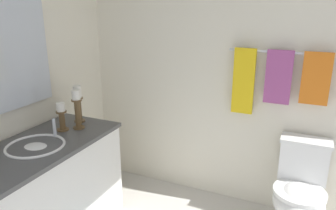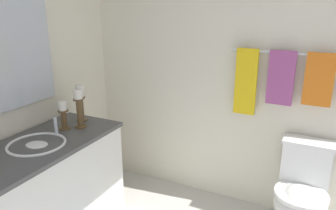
{
  "view_description": "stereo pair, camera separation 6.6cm",
  "coord_description": "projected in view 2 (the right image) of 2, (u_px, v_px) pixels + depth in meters",
  "views": [
    {
      "loc": [
        0.65,
        -1.47,
        1.76
      ],
      "look_at": [
        -0.22,
        0.45,
        1.09
      ],
      "focal_mm": 34.38,
      "sensor_mm": 36.0,
      "label": 1
    },
    {
      "loc": [
        0.71,
        -1.44,
        1.76
      ],
      "look_at": [
        -0.22,
        0.45,
        1.09
      ],
      "focal_mm": 34.38,
      "sensor_mm": 36.0,
      "label": 2
    }
  ],
  "objects": [
    {
      "name": "towel_center",
      "position": [
        281.0,
        78.0,
        2.5
      ],
      "size": [
        0.2,
        0.03,
        0.43
      ],
      "primitive_type": "cube",
      "color": "#A54C8C",
      "rests_on": "towel_bar"
    },
    {
      "name": "vanity_cabinet",
      "position": [
        44.0,
        196.0,
        2.36
      ],
      "size": [
        0.58,
        1.28,
        0.82
      ],
      "color": "white",
      "rests_on": "ground"
    },
    {
      "name": "toilet",
      "position": [
        301.0,
        194.0,
        2.47
      ],
      "size": [
        0.39,
        0.54,
        0.75
      ],
      "color": "white",
      "rests_on": "ground"
    },
    {
      "name": "sink_basin",
      "position": [
        38.0,
        149.0,
        2.25
      ],
      "size": [
        0.4,
        0.4,
        0.24
      ],
      "color": "white",
      "rests_on": "vanity_cabinet"
    },
    {
      "name": "candle_holder_mid",
      "position": [
        64.0,
        115.0,
        2.48
      ],
      "size": [
        0.09,
        0.09,
        0.22
      ],
      "color": "brown",
      "rests_on": "vanity_cabinet"
    },
    {
      "name": "towel_bar",
      "position": [
        284.0,
        53.0,
        2.45
      ],
      "size": [
        0.81,
        0.02,
        0.02
      ],
      "primitive_type": "cylinder",
      "rotation": [
        0.0,
        1.57,
        0.0
      ],
      "color": "silver"
    },
    {
      "name": "wall_back",
      "position": [
        231.0,
        69.0,
        2.74
      ],
      "size": [
        2.68,
        0.04,
        2.45
      ],
      "primitive_type": "cube",
      "color": "silver",
      "rests_on": "ground"
    },
    {
      "name": "towel_near_vanity",
      "position": [
        246.0,
        82.0,
        2.63
      ],
      "size": [
        0.17,
        0.03,
        0.55
      ],
      "primitive_type": "cube",
      "color": "yellow",
      "rests_on": "towel_bar"
    },
    {
      "name": "candle_holder_short",
      "position": [
        79.0,
        107.0,
        2.5
      ],
      "size": [
        0.09,
        0.09,
        0.31
      ],
      "color": "brown",
      "rests_on": "vanity_cabinet"
    },
    {
      "name": "candle_holder_tall",
      "position": [
        81.0,
        102.0,
        2.65
      ],
      "size": [
        0.09,
        0.09,
        0.3
      ],
      "color": "brown",
      "rests_on": "vanity_cabinet"
    },
    {
      "name": "towel_near_corner",
      "position": [
        319.0,
        80.0,
        2.38
      ],
      "size": [
        0.2,
        0.03,
        0.4
      ],
      "primitive_type": "cube",
      "color": "orange",
      "rests_on": "towel_bar"
    }
  ]
}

